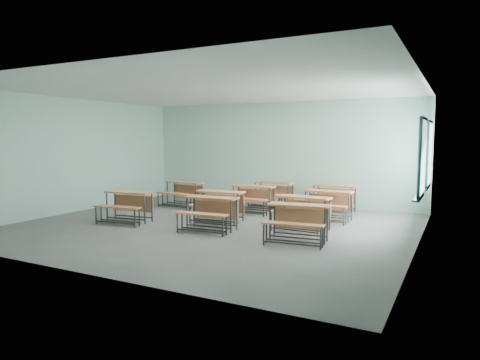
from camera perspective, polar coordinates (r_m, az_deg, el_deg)
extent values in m
cube|color=slate|center=(10.24, -3.62, -6.19)|extent=(9.00, 8.00, 0.02)
cube|color=white|center=(10.09, -3.73, 12.01)|extent=(9.00, 8.00, 0.02)
cube|color=silver|center=(13.63, 5.07, 3.55)|extent=(9.00, 0.02, 3.20)
cube|color=silver|center=(6.93, -21.05, 1.25)|extent=(9.00, 0.02, 3.20)
cube|color=silver|center=(12.95, -21.05, 3.10)|extent=(0.02, 8.00, 3.20)
cube|color=silver|center=(8.63, 22.95, 1.97)|extent=(0.02, 8.00, 3.20)
cube|color=#1A494A|center=(11.47, 23.73, -0.63)|extent=(0.06, 1.20, 0.06)
cube|color=#1A494A|center=(11.42, 24.03, 7.07)|extent=(0.06, 1.20, 0.06)
cube|color=#1A494A|center=(10.85, 23.69, 3.12)|extent=(0.06, 0.06, 1.60)
cube|color=#1A494A|center=(11.99, 24.05, 3.29)|extent=(0.06, 0.06, 1.60)
cube|color=#1A494A|center=(11.42, 23.88, 3.21)|extent=(0.04, 0.04, 1.48)
cube|color=#1A494A|center=(11.42, 23.88, 3.21)|extent=(0.04, 1.08, 0.04)
cube|color=#1A494A|center=(11.48, 23.52, -0.92)|extent=(0.14, 1.28, 0.04)
cube|color=white|center=(11.42, 24.01, 3.20)|extent=(0.01, 1.08, 1.48)
cube|color=#1A494A|center=(9.49, 22.93, -1.81)|extent=(0.06, 1.20, 0.06)
cube|color=#1A494A|center=(9.42, 23.29, 7.52)|extent=(0.06, 1.20, 0.06)
cube|color=#1A494A|center=(8.86, 22.83, 2.70)|extent=(0.06, 0.06, 1.60)
cube|color=#1A494A|center=(9.99, 23.36, 2.96)|extent=(0.06, 0.06, 1.60)
cube|color=#1A494A|center=(9.42, 23.11, 2.84)|extent=(0.04, 0.04, 1.48)
cube|color=#1A494A|center=(9.42, 23.11, 2.84)|extent=(0.04, 1.08, 0.04)
cube|color=#1A494A|center=(9.50, 22.68, -2.16)|extent=(0.14, 1.28, 0.04)
cube|color=white|center=(9.42, 23.26, 2.83)|extent=(0.01, 1.08, 1.48)
cube|color=#B16540|center=(11.01, -14.58, -1.59)|extent=(1.25, 0.54, 0.04)
cube|color=#B16540|center=(11.21, -13.99, -3.05)|extent=(1.14, 0.15, 0.42)
cylinder|color=#303335|center=(11.27, -17.32, -3.45)|extent=(0.04, 0.04, 0.72)
cylinder|color=#303335|center=(10.62, -12.60, -3.87)|extent=(0.04, 0.04, 0.72)
cylinder|color=#303335|center=(11.52, -16.32, -3.23)|extent=(0.04, 0.04, 0.72)
cylinder|color=#303335|center=(10.89, -11.66, -3.62)|extent=(0.04, 0.04, 0.72)
cube|color=#303335|center=(10.98, -14.99, -4.98)|extent=(1.11, 0.16, 0.03)
cube|color=#303335|center=(11.24, -14.03, -4.72)|extent=(1.11, 0.16, 0.03)
cube|color=#B16540|center=(10.67, -16.05, -3.49)|extent=(1.23, 0.39, 0.04)
cylinder|color=#303335|center=(10.97, -18.65, -4.52)|extent=(0.04, 0.04, 0.42)
cylinder|color=#303335|center=(10.31, -13.87, -5.02)|extent=(0.04, 0.04, 0.42)
cylinder|color=#303335|center=(11.12, -18.02, -4.37)|extent=(0.04, 0.04, 0.42)
cylinder|color=#303335|center=(10.46, -13.27, -4.85)|extent=(0.04, 0.04, 0.42)
cube|color=#303335|center=(10.65, -16.31, -5.45)|extent=(1.11, 0.16, 0.03)
cube|color=#303335|center=(10.80, -15.70, -5.28)|extent=(1.11, 0.16, 0.03)
cube|color=#B16540|center=(9.72, -3.80, -2.36)|extent=(1.23, 0.48, 0.04)
cube|color=#B16540|center=(9.93, -3.29, -3.98)|extent=(1.15, 0.10, 0.42)
cylinder|color=#303335|center=(9.91, -7.07, -4.45)|extent=(0.04, 0.04, 0.72)
cylinder|color=#303335|center=(9.40, -1.22, -4.96)|extent=(0.04, 0.04, 0.72)
cylinder|color=#303335|center=(10.18, -6.14, -4.17)|extent=(0.04, 0.04, 0.72)
cylinder|color=#303335|center=(9.69, -0.42, -4.64)|extent=(0.04, 0.04, 0.72)
cube|color=#303335|center=(9.69, -4.22, -6.20)|extent=(1.11, 0.10, 0.03)
cube|color=#303335|center=(9.97, -3.34, -5.86)|extent=(1.11, 0.10, 0.03)
cube|color=#B16540|center=(9.35, -5.16, -4.55)|extent=(1.22, 0.33, 0.04)
cylinder|color=#303335|center=(9.59, -8.35, -5.72)|extent=(0.04, 0.04, 0.42)
cylinder|color=#303335|center=(9.06, -2.34, -6.33)|extent=(0.04, 0.04, 0.42)
cylinder|color=#303335|center=(9.75, -7.75, -5.52)|extent=(0.04, 0.04, 0.42)
cylinder|color=#303335|center=(9.23, -1.82, -6.11)|extent=(0.04, 0.04, 0.42)
cube|color=#303335|center=(9.33, -5.42, -6.80)|extent=(1.11, 0.10, 0.03)
cube|color=#303335|center=(9.50, -4.86, -6.57)|extent=(1.11, 0.10, 0.03)
cube|color=#B16540|center=(8.71, 7.84, -3.33)|extent=(1.25, 0.54, 0.04)
cube|color=#B16540|center=(8.94, 8.08, -5.11)|extent=(1.14, 0.15, 0.42)
cylinder|color=#303335|center=(8.76, 4.01, -5.76)|extent=(0.04, 0.04, 0.72)
cylinder|color=#303335|center=(8.51, 11.22, -6.18)|extent=(0.04, 0.04, 0.72)
cylinder|color=#303335|center=(9.06, 4.60, -5.38)|extent=(0.04, 0.04, 0.72)
cylinder|color=#303335|center=(8.82, 11.57, -5.77)|extent=(0.04, 0.04, 0.72)
cube|color=#303335|center=(8.67, 7.54, -7.64)|extent=(1.11, 0.16, 0.03)
cube|color=#303335|center=(8.98, 8.02, -7.19)|extent=(1.11, 0.16, 0.03)
cube|color=#B16540|center=(8.29, 7.05, -5.88)|extent=(1.23, 0.39, 0.04)
cylinder|color=#303335|center=(8.40, 3.17, -7.28)|extent=(0.04, 0.04, 0.42)
cylinder|color=#303335|center=(8.14, 10.70, -7.79)|extent=(0.04, 0.04, 0.42)
cylinder|color=#303335|center=(8.58, 3.56, -7.01)|extent=(0.04, 0.04, 0.42)
cylinder|color=#303335|center=(8.32, 10.94, -7.49)|extent=(0.04, 0.04, 0.42)
cube|color=#303335|center=(8.28, 6.86, -8.41)|extent=(1.11, 0.16, 0.03)
cube|color=#303335|center=(8.46, 7.18, -8.11)|extent=(1.11, 0.16, 0.03)
cube|color=#B16540|center=(10.75, -2.63, -1.59)|extent=(1.23, 0.48, 0.04)
cube|color=#B16540|center=(10.96, -2.19, -3.07)|extent=(1.15, 0.10, 0.42)
cylinder|color=#303335|center=(10.92, -5.61, -3.50)|extent=(0.04, 0.04, 0.72)
cylinder|color=#303335|center=(10.43, -0.27, -3.91)|extent=(0.04, 0.04, 0.72)
cylinder|color=#303335|center=(11.20, -4.81, -3.27)|extent=(0.04, 0.04, 0.72)
cylinder|color=#303335|center=(10.72, 0.43, -3.65)|extent=(0.04, 0.04, 0.72)
cube|color=#303335|center=(10.71, -3.00, -5.06)|extent=(1.11, 0.10, 0.03)
cube|color=#303335|center=(10.99, -2.24, -4.78)|extent=(1.11, 0.10, 0.03)
cube|color=#B16540|center=(10.37, -3.81, -3.54)|extent=(1.22, 0.33, 0.04)
cylinder|color=#303335|center=(10.59, -6.72, -4.62)|extent=(0.04, 0.04, 0.42)
cylinder|color=#303335|center=(10.08, -1.24, -5.10)|extent=(0.04, 0.04, 0.42)
cylinder|color=#303335|center=(10.75, -6.20, -4.46)|extent=(0.04, 0.04, 0.42)
cylinder|color=#303335|center=(10.25, -0.79, -4.92)|extent=(0.04, 0.04, 0.42)
cube|color=#303335|center=(10.35, -4.04, -5.56)|extent=(1.11, 0.10, 0.03)
cube|color=#303335|center=(10.51, -3.55, -5.38)|extent=(1.11, 0.10, 0.03)
cube|color=#B16540|center=(9.87, 8.56, -2.29)|extent=(1.23, 0.48, 0.04)
cube|color=#B16540|center=(10.09, 8.94, -3.89)|extent=(1.15, 0.09, 0.42)
cylinder|color=#303335|center=(10.01, 5.22, -4.34)|extent=(0.04, 0.04, 0.72)
cylinder|color=#303335|center=(9.59, 11.24, -4.86)|extent=(0.04, 0.04, 0.72)
cylinder|color=#303335|center=(10.29, 6.00, -4.06)|extent=(0.04, 0.04, 0.72)
cylinder|color=#303335|center=(9.89, 11.87, -4.55)|extent=(0.04, 0.04, 0.72)
cube|color=#303335|center=(9.83, 8.14, -6.07)|extent=(1.11, 0.10, 0.03)
cube|color=#303335|center=(10.12, 8.85, -5.74)|extent=(1.11, 0.10, 0.03)
cube|color=#B16540|center=(9.48, 7.42, -4.44)|extent=(1.22, 0.32, 0.04)
cylinder|color=#303335|center=(9.66, 4.14, -5.58)|extent=(0.04, 0.04, 0.42)
cylinder|color=#303335|center=(9.23, 10.34, -6.19)|extent=(0.04, 0.04, 0.42)
cylinder|color=#303335|center=(9.83, 4.64, -5.39)|extent=(0.04, 0.04, 0.42)
cylinder|color=#303335|center=(9.41, 10.75, -5.98)|extent=(0.04, 0.04, 0.42)
cube|color=#303335|center=(9.46, 7.16, -6.65)|extent=(1.11, 0.10, 0.03)
cube|color=#303335|center=(9.63, 7.62, -6.43)|extent=(1.11, 0.10, 0.03)
cube|color=#B16540|center=(13.20, -7.41, -0.29)|extent=(1.24, 0.50, 0.04)
cube|color=#B16540|center=(13.38, -6.89, -1.54)|extent=(1.15, 0.11, 0.42)
cylinder|color=#303335|center=(13.48, -9.65, -1.82)|extent=(0.04, 0.04, 0.72)
cylinder|color=#303335|center=(12.78, -5.93, -2.18)|extent=(0.04, 0.04, 0.72)
cylinder|color=#303335|center=(13.72, -8.75, -1.68)|extent=(0.04, 0.04, 0.72)
cylinder|color=#303335|center=(13.03, -5.05, -2.02)|extent=(0.04, 0.04, 0.72)
cube|color=#303335|center=(13.16, -7.82, -3.11)|extent=(1.11, 0.12, 0.03)
cube|color=#303335|center=(13.41, -6.94, -2.94)|extent=(1.11, 0.12, 0.03)
cube|color=#B16540|center=(12.87, -8.76, -1.81)|extent=(1.23, 0.35, 0.04)
cylinder|color=#303335|center=(13.20, -10.85, -2.66)|extent=(0.04, 0.04, 0.42)
cylinder|color=#303335|center=(12.47, -7.10, -3.07)|extent=(0.04, 0.04, 0.42)
cylinder|color=#303335|center=(13.34, -10.29, -2.56)|extent=(0.04, 0.04, 0.42)
cylinder|color=#303335|center=(12.62, -6.55, -2.97)|extent=(0.04, 0.04, 0.42)
cube|color=#303335|center=(12.85, -9.02, -3.43)|extent=(1.11, 0.12, 0.03)
cube|color=#303335|center=(12.99, -8.46, -3.32)|extent=(1.11, 0.12, 0.03)
cube|color=#B16540|center=(12.01, 1.83, -0.83)|extent=(1.22, 0.43, 0.04)
cube|color=#B16540|center=(12.22, 2.18, -2.18)|extent=(1.15, 0.05, 0.42)
cylinder|color=#303335|center=(12.15, -0.88, -2.55)|extent=(0.04, 0.04, 0.72)
cylinder|color=#303335|center=(11.70, 3.98, -2.89)|extent=(0.04, 0.04, 0.72)
cylinder|color=#303335|center=(12.44, -0.21, -2.36)|extent=(0.04, 0.04, 0.72)
cylinder|color=#303335|center=(11.99, 4.56, -2.68)|extent=(0.04, 0.04, 0.72)
cube|color=#303335|center=(11.95, 1.50, -3.94)|extent=(1.11, 0.06, 0.03)
cube|color=#303335|center=(12.24, 2.13, -3.71)|extent=(1.11, 0.06, 0.03)
cube|color=#B16540|center=(11.61, 0.84, -2.54)|extent=(1.22, 0.28, 0.04)
cylinder|color=#303335|center=(11.81, -1.80, -3.53)|extent=(0.04, 0.04, 0.42)
cylinder|color=#303335|center=(11.34, 3.18, -3.91)|extent=(0.04, 0.04, 0.42)
cylinder|color=#303335|center=(11.97, -1.37, -3.40)|extent=(0.04, 0.04, 0.42)
cylinder|color=#303335|center=(11.51, 3.55, -3.77)|extent=(0.04, 0.04, 0.42)
cube|color=#303335|center=(11.58, 0.64, -4.35)|extent=(1.11, 0.06, 0.03)
cube|color=#303335|center=(11.75, 1.04, -4.20)|extent=(1.11, 0.06, 0.03)
cube|color=#B16540|center=(11.09, 11.74, -1.48)|extent=(1.22, 0.43, 0.04)
cube|color=#B16540|center=(11.31, 11.99, -2.92)|extent=(1.15, 0.05, 0.42)
cylinder|color=#303335|center=(11.16, 8.73, -3.34)|extent=(0.04, 0.04, 0.72)
cylinder|color=#303335|center=(10.84, 14.26, -3.72)|extent=(0.04, 0.04, 0.72)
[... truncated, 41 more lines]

